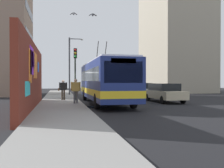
% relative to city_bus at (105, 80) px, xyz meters
% --- Properties ---
extents(ground_plane, '(80.00, 80.00, 0.00)m').
position_rel_city_bus_xyz_m(ground_plane, '(1.50, 1.80, -1.83)').
color(ground_plane, black).
extents(sidewalk_slab, '(48.00, 3.20, 0.15)m').
position_rel_city_bus_xyz_m(sidewalk_slab, '(1.50, 3.40, -1.76)').
color(sidewalk_slab, gray).
rests_on(sidewalk_slab, ground_plane).
extents(graffiti_wall, '(12.66, 0.32, 4.08)m').
position_rel_city_bus_xyz_m(graffiti_wall, '(-3.19, 5.15, 0.22)').
color(graffiti_wall, maroon).
rests_on(graffiti_wall, ground_plane).
extents(building_far_right, '(12.42, 8.26, 21.01)m').
position_rel_city_bus_xyz_m(building_far_right, '(18.46, -15.20, 8.67)').
color(building_far_right, '#9E937F').
rests_on(building_far_right, ground_plane).
extents(city_bus, '(11.31, 2.69, 5.07)m').
position_rel_city_bus_xyz_m(city_bus, '(0.00, 0.00, 0.00)').
color(city_bus, navy).
rests_on(city_bus, ground_plane).
extents(parked_car_champagne, '(4.89, 1.92, 1.58)m').
position_rel_city_bus_xyz_m(parked_car_champagne, '(0.43, -5.20, -0.99)').
color(parked_car_champagne, '#C6B793').
rests_on(parked_car_champagne, ground_plane).
extents(parked_car_white, '(4.45, 1.75, 1.58)m').
position_rel_city_bus_xyz_m(parked_car_white, '(6.35, -5.20, -1.00)').
color(parked_car_white, white).
rests_on(parked_car_white, ground_plane).
extents(parked_car_navy, '(4.24, 1.81, 1.58)m').
position_rel_city_bus_xyz_m(parked_car_navy, '(12.64, -5.20, -1.00)').
color(parked_car_navy, navy).
rests_on(parked_car_navy, ground_plane).
extents(pedestrian_midblock, '(0.23, 0.77, 1.74)m').
position_rel_city_bus_xyz_m(pedestrian_midblock, '(2.56, 3.18, -0.66)').
color(pedestrian_midblock, '#3F3326').
rests_on(pedestrian_midblock, sidewalk_slab).
extents(pedestrian_at_curb, '(0.24, 0.71, 1.79)m').
position_rel_city_bus_xyz_m(pedestrian_at_curb, '(-0.86, 2.34, -0.61)').
color(pedestrian_at_curb, '#595960').
rests_on(pedestrian_at_curb, sidewalk_slab).
extents(traffic_light, '(0.49, 0.28, 4.46)m').
position_rel_city_bus_xyz_m(traffic_light, '(2.40, 2.15, 1.31)').
color(traffic_light, '#2D382D').
rests_on(traffic_light, sidewalk_slab).
extents(street_lamp, '(0.44, 1.76, 6.93)m').
position_rel_city_bus_xyz_m(street_lamp, '(11.27, 2.06, 2.28)').
color(street_lamp, '#4C4C51').
rests_on(street_lamp, sidewalk_slab).
extents(flying_pigeons, '(2.13, 1.76, 0.67)m').
position_rel_city_bus_xyz_m(flying_pigeons, '(-0.75, 1.80, 4.87)').
color(flying_pigeons, '#47474C').
extents(curbside_puddle, '(1.88, 1.88, 0.00)m').
position_rel_city_bus_xyz_m(curbside_puddle, '(-2.26, 1.20, -1.83)').
color(curbside_puddle, black).
rests_on(curbside_puddle, ground_plane).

